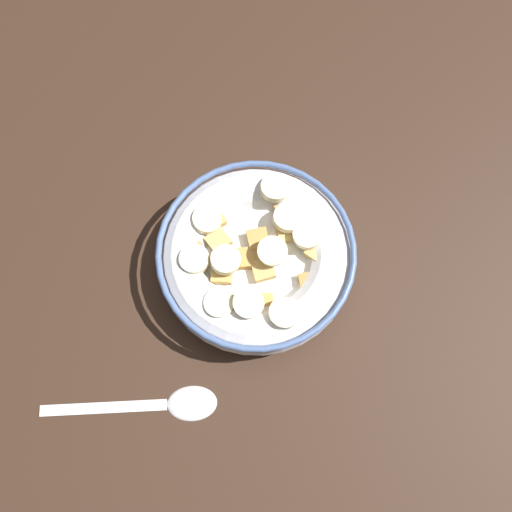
{
  "coord_description": "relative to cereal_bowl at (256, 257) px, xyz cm",
  "views": [
    {
      "loc": [
        15.42,
        2.0,
        51.35
      ],
      "look_at": [
        0.0,
        0.0,
        3.0
      ],
      "focal_mm": 37.85,
      "sensor_mm": 36.0,
      "label": 1
    }
  ],
  "objects": [
    {
      "name": "spoon",
      "position": [
        14.3,
        -6.22,
        -2.28
      ],
      "size": [
        4.92,
        16.34,
        0.8
      ],
      "color": "silver",
      "rests_on": "ground_plane"
    },
    {
      "name": "ground_plane",
      "position": [
        -0.01,
        0.01,
        -3.63
      ],
      "size": [
        121.76,
        121.76,
        2.0
      ],
      "primitive_type": "cube",
      "color": "#332116"
    },
    {
      "name": "cereal_bowl",
      "position": [
        0.0,
        0.0,
        0.0
      ],
      "size": [
        18.56,
        18.56,
        5.62
      ],
      "color": "silver",
      "rests_on": "ground_plane"
    }
  ]
}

